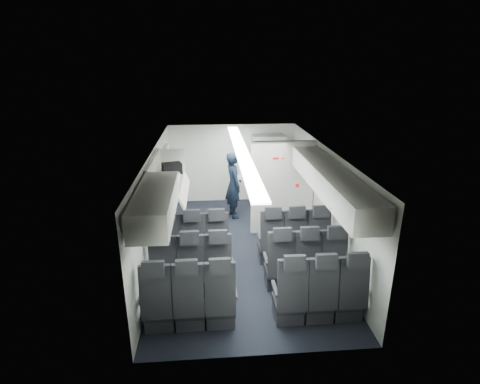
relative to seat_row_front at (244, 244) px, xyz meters
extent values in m
cube|color=black|center=(0.00, 0.53, -0.41)|extent=(3.40, 6.00, 0.01)
cube|color=white|center=(0.00, 0.53, 1.75)|extent=(3.40, 6.00, 0.01)
cube|color=silver|center=(0.00, 3.53, 0.67)|extent=(3.40, 0.01, 2.15)
cube|color=silver|center=(0.00, -2.47, 0.67)|extent=(3.40, 0.01, 2.15)
cube|color=silver|center=(-1.70, 0.53, 0.67)|extent=(0.01, 6.00, 2.15)
cube|color=silver|center=(1.70, 0.53, 0.67)|extent=(0.01, 6.00, 2.15)
cube|color=white|center=(0.00, 0.53, 1.71)|extent=(0.25, 5.52, 0.03)
cube|color=black|center=(-1.42, 0.08, -0.13)|extent=(0.44, 0.46, 0.12)
cube|color=#2D2D33|center=(-1.42, 0.08, -0.29)|extent=(0.42, 0.42, 0.22)
cube|color=black|center=(-1.42, -0.14, 0.32)|extent=(0.44, 0.20, 0.80)
cube|color=black|center=(-1.42, -0.19, 0.72)|extent=(0.30, 0.12, 0.23)
cube|color=#2D2D33|center=(-1.64, 0.05, 0.15)|extent=(0.05, 0.40, 0.06)
cube|color=#2D2D33|center=(-1.20, 0.05, 0.15)|extent=(0.05, 0.40, 0.06)
cube|color=black|center=(-0.97, 0.08, -0.13)|extent=(0.44, 0.46, 0.12)
cube|color=#2D2D33|center=(-0.97, 0.08, -0.29)|extent=(0.42, 0.42, 0.22)
cube|color=black|center=(-0.97, -0.14, 0.32)|extent=(0.44, 0.20, 0.80)
cube|color=black|center=(-0.97, -0.19, 0.72)|extent=(0.30, 0.12, 0.23)
cube|color=#2D2D33|center=(-1.19, 0.05, 0.15)|extent=(0.05, 0.40, 0.06)
cube|color=#2D2D33|center=(-0.75, 0.05, 0.15)|extent=(0.05, 0.40, 0.06)
cube|color=black|center=(-0.52, 0.08, -0.13)|extent=(0.44, 0.46, 0.12)
cube|color=#2D2D33|center=(-0.52, 0.08, -0.29)|extent=(0.42, 0.42, 0.22)
cube|color=black|center=(-0.52, -0.14, 0.32)|extent=(0.44, 0.20, 0.80)
cube|color=black|center=(-0.52, -0.19, 0.72)|extent=(0.30, 0.12, 0.23)
cube|color=#2D2D33|center=(-0.74, 0.05, 0.15)|extent=(0.05, 0.40, 0.06)
cube|color=#2D2D33|center=(-0.30, 0.05, 0.15)|extent=(0.05, 0.40, 0.06)
cube|color=black|center=(0.52, 0.08, -0.13)|extent=(0.44, 0.46, 0.12)
cube|color=#2D2D33|center=(0.52, 0.08, -0.29)|extent=(0.42, 0.42, 0.22)
cube|color=black|center=(0.52, -0.14, 0.32)|extent=(0.44, 0.20, 0.80)
cube|color=black|center=(0.52, -0.19, 0.72)|extent=(0.30, 0.12, 0.23)
cube|color=#2D2D33|center=(0.30, 0.05, 0.15)|extent=(0.05, 0.40, 0.06)
cube|color=#2D2D33|center=(0.74, 0.05, 0.15)|extent=(0.05, 0.40, 0.06)
cube|color=black|center=(0.97, 0.08, -0.13)|extent=(0.44, 0.46, 0.12)
cube|color=#2D2D33|center=(0.97, 0.08, -0.29)|extent=(0.42, 0.42, 0.22)
cube|color=black|center=(0.97, -0.14, 0.32)|extent=(0.44, 0.20, 0.80)
cube|color=black|center=(0.97, -0.19, 0.72)|extent=(0.30, 0.12, 0.23)
cube|color=#2D2D33|center=(0.75, 0.05, 0.15)|extent=(0.05, 0.40, 0.06)
cube|color=#2D2D33|center=(1.19, 0.05, 0.15)|extent=(0.05, 0.40, 0.06)
cube|color=black|center=(1.42, 0.08, -0.13)|extent=(0.44, 0.46, 0.12)
cube|color=#2D2D33|center=(1.42, 0.08, -0.29)|extent=(0.42, 0.42, 0.22)
cube|color=black|center=(1.42, -0.14, 0.32)|extent=(0.44, 0.20, 0.80)
cube|color=black|center=(1.42, -0.19, 0.72)|extent=(0.30, 0.12, 0.23)
cube|color=#2D2D33|center=(1.20, 0.05, 0.15)|extent=(0.05, 0.40, 0.06)
cube|color=#2D2D33|center=(1.64, 0.05, 0.15)|extent=(0.05, 0.40, 0.06)
cube|color=black|center=(-1.42, -0.82, -0.13)|extent=(0.44, 0.46, 0.12)
cube|color=#2D2D33|center=(-1.42, -0.82, -0.29)|extent=(0.42, 0.42, 0.22)
cube|color=black|center=(-1.42, -1.04, 0.32)|extent=(0.44, 0.20, 0.80)
cube|color=black|center=(-1.42, -1.09, 0.72)|extent=(0.30, 0.12, 0.23)
cube|color=#2D2D33|center=(-1.64, -0.85, 0.15)|extent=(0.05, 0.40, 0.06)
cube|color=#2D2D33|center=(-1.20, -0.85, 0.15)|extent=(0.05, 0.40, 0.06)
cube|color=black|center=(-0.97, -0.82, -0.13)|extent=(0.44, 0.46, 0.12)
cube|color=#2D2D33|center=(-0.97, -0.82, -0.29)|extent=(0.42, 0.42, 0.22)
cube|color=black|center=(-0.97, -1.04, 0.32)|extent=(0.44, 0.20, 0.80)
cube|color=black|center=(-0.97, -1.09, 0.72)|extent=(0.30, 0.12, 0.23)
cube|color=#2D2D33|center=(-1.19, -0.85, 0.15)|extent=(0.05, 0.40, 0.06)
cube|color=#2D2D33|center=(-0.75, -0.85, 0.15)|extent=(0.05, 0.40, 0.06)
cube|color=black|center=(-0.52, -0.82, -0.13)|extent=(0.44, 0.46, 0.12)
cube|color=#2D2D33|center=(-0.52, -0.82, -0.29)|extent=(0.42, 0.42, 0.22)
cube|color=black|center=(-0.52, -1.04, 0.32)|extent=(0.44, 0.20, 0.80)
cube|color=black|center=(-0.52, -1.09, 0.72)|extent=(0.30, 0.12, 0.23)
cube|color=#2D2D33|center=(-0.74, -0.85, 0.15)|extent=(0.05, 0.40, 0.06)
cube|color=#2D2D33|center=(-0.30, -0.85, 0.15)|extent=(0.05, 0.40, 0.06)
cube|color=black|center=(0.52, -0.82, -0.13)|extent=(0.44, 0.46, 0.12)
cube|color=#2D2D33|center=(0.52, -0.82, -0.29)|extent=(0.42, 0.42, 0.22)
cube|color=black|center=(0.52, -1.04, 0.32)|extent=(0.44, 0.20, 0.80)
cube|color=black|center=(0.52, -1.09, 0.72)|extent=(0.30, 0.12, 0.23)
cube|color=#2D2D33|center=(0.30, -0.85, 0.15)|extent=(0.05, 0.40, 0.06)
cube|color=#2D2D33|center=(0.74, -0.85, 0.15)|extent=(0.05, 0.40, 0.06)
cube|color=black|center=(0.97, -0.82, -0.13)|extent=(0.44, 0.46, 0.12)
cube|color=#2D2D33|center=(0.97, -0.82, -0.29)|extent=(0.42, 0.42, 0.22)
cube|color=black|center=(0.97, -1.04, 0.32)|extent=(0.44, 0.20, 0.80)
cube|color=black|center=(0.97, -1.09, 0.72)|extent=(0.30, 0.12, 0.23)
cube|color=#2D2D33|center=(0.75, -0.85, 0.15)|extent=(0.05, 0.40, 0.06)
cube|color=#2D2D33|center=(1.19, -0.85, 0.15)|extent=(0.05, 0.40, 0.06)
cube|color=black|center=(1.42, -0.82, -0.13)|extent=(0.44, 0.46, 0.12)
cube|color=#2D2D33|center=(1.42, -0.82, -0.29)|extent=(0.42, 0.42, 0.22)
cube|color=black|center=(1.42, -1.04, 0.32)|extent=(0.44, 0.20, 0.80)
cube|color=black|center=(1.42, -1.09, 0.72)|extent=(0.30, 0.12, 0.23)
cube|color=#2D2D33|center=(1.20, -0.85, 0.15)|extent=(0.05, 0.40, 0.06)
cube|color=#2D2D33|center=(1.64, -0.85, 0.15)|extent=(0.05, 0.40, 0.06)
cube|color=black|center=(-1.42, -1.72, -0.13)|extent=(0.44, 0.46, 0.12)
cube|color=#2D2D33|center=(-1.42, -1.72, -0.29)|extent=(0.42, 0.42, 0.22)
cube|color=black|center=(-1.42, -1.94, 0.32)|extent=(0.44, 0.20, 0.80)
cube|color=black|center=(-1.42, -1.99, 0.72)|extent=(0.30, 0.12, 0.23)
cube|color=#2D2D33|center=(-1.64, -1.75, 0.15)|extent=(0.05, 0.40, 0.06)
cube|color=#2D2D33|center=(-1.20, -1.75, 0.15)|extent=(0.05, 0.40, 0.06)
cube|color=black|center=(-0.97, -1.72, -0.13)|extent=(0.44, 0.46, 0.12)
cube|color=#2D2D33|center=(-0.97, -1.72, -0.29)|extent=(0.42, 0.42, 0.22)
cube|color=black|center=(-0.97, -1.94, 0.32)|extent=(0.44, 0.20, 0.80)
cube|color=black|center=(-0.97, -1.99, 0.72)|extent=(0.30, 0.12, 0.23)
cube|color=#2D2D33|center=(-1.19, -1.75, 0.15)|extent=(0.05, 0.40, 0.06)
cube|color=#2D2D33|center=(-0.75, -1.75, 0.15)|extent=(0.05, 0.40, 0.06)
cube|color=black|center=(-0.52, -1.72, -0.13)|extent=(0.44, 0.46, 0.12)
cube|color=#2D2D33|center=(-0.52, -1.72, -0.29)|extent=(0.42, 0.42, 0.22)
cube|color=black|center=(-0.52, -1.94, 0.32)|extent=(0.44, 0.20, 0.80)
cube|color=black|center=(-0.52, -1.99, 0.72)|extent=(0.30, 0.12, 0.23)
cube|color=#2D2D33|center=(-0.74, -1.75, 0.15)|extent=(0.05, 0.40, 0.06)
cube|color=#2D2D33|center=(-0.30, -1.75, 0.15)|extent=(0.05, 0.40, 0.06)
cube|color=black|center=(0.52, -1.72, -0.13)|extent=(0.44, 0.46, 0.12)
cube|color=#2D2D33|center=(0.52, -1.72, -0.29)|extent=(0.42, 0.42, 0.22)
cube|color=black|center=(0.52, -1.94, 0.32)|extent=(0.44, 0.20, 0.80)
cube|color=black|center=(0.52, -1.99, 0.72)|extent=(0.30, 0.12, 0.23)
cube|color=#2D2D33|center=(0.30, -1.75, 0.15)|extent=(0.05, 0.40, 0.06)
cube|color=#2D2D33|center=(0.74, -1.75, 0.15)|extent=(0.05, 0.40, 0.06)
cube|color=black|center=(0.97, -1.72, -0.13)|extent=(0.44, 0.46, 0.12)
cube|color=#2D2D33|center=(0.97, -1.72, -0.29)|extent=(0.42, 0.42, 0.22)
cube|color=black|center=(0.97, -1.94, 0.32)|extent=(0.44, 0.20, 0.80)
cube|color=black|center=(0.97, -1.99, 0.72)|extent=(0.30, 0.12, 0.23)
cube|color=#2D2D33|center=(0.75, -1.75, 0.15)|extent=(0.05, 0.40, 0.06)
cube|color=#2D2D33|center=(1.19, -1.75, 0.15)|extent=(0.05, 0.40, 0.06)
cube|color=black|center=(1.42, -1.72, -0.13)|extent=(0.44, 0.46, 0.12)
cube|color=#2D2D33|center=(1.42, -1.72, -0.29)|extent=(0.42, 0.42, 0.22)
cube|color=black|center=(1.42, -1.94, 0.32)|extent=(0.44, 0.20, 0.80)
cube|color=black|center=(1.42, -1.99, 0.72)|extent=(0.30, 0.12, 0.23)
cube|color=#2D2D33|center=(1.20, -1.75, 0.15)|extent=(0.05, 0.40, 0.06)
cube|color=#2D2D33|center=(1.64, -1.75, 0.15)|extent=(0.05, 0.40, 0.06)
cube|color=silver|center=(-1.40, -1.47, 1.46)|extent=(0.52, 1.80, 0.40)
cylinder|color=slate|center=(-1.15, -1.47, 1.30)|extent=(0.04, 0.10, 0.04)
cube|color=#9E9E93|center=(-1.40, 0.28, 1.26)|extent=(0.52, 1.70, 0.04)
cube|color=silver|center=(-1.66, 0.28, 1.46)|extent=(0.06, 1.70, 0.44)
cube|color=silver|center=(-1.40, -0.55, 1.46)|extent=(0.52, 0.04, 0.40)
cube|color=silver|center=(-1.40, 1.11, 1.46)|extent=(0.52, 0.04, 0.40)
cube|color=silver|center=(-1.15, 0.28, 1.15)|extent=(0.21, 1.61, 0.38)
cube|color=silver|center=(1.40, -1.47, 1.46)|extent=(0.52, 1.80, 0.40)
cylinder|color=slate|center=(1.15, -1.47, 1.30)|extent=(0.04, 0.10, 0.04)
cube|color=silver|center=(1.40, 0.28, 1.46)|extent=(0.52, 1.70, 0.40)
cylinder|color=slate|center=(1.15, 0.28, 1.30)|extent=(0.04, 0.10, 0.04)
cube|color=silver|center=(0.98, 1.33, 0.67)|extent=(1.40, 0.12, 2.13)
cube|color=white|center=(0.85, 1.26, 1.38)|extent=(0.24, 0.01, 0.10)
cube|color=red|center=(0.80, 1.25, 1.38)|extent=(0.13, 0.01, 0.04)
cube|color=red|center=(0.95, 1.25, 1.38)|extent=(0.05, 0.01, 0.03)
cylinder|color=white|center=(1.30, 1.26, 0.75)|extent=(0.11, 0.01, 0.11)
cylinder|color=red|center=(1.30, 1.26, 0.75)|extent=(0.09, 0.01, 0.09)
cube|color=#939399|center=(0.95, 3.25, 0.55)|extent=(0.85, 0.50, 1.90)
cube|color=#3F3F42|center=(0.95, 2.99, 0.10)|extent=(0.80, 0.01, 0.02)
cube|color=#3F3F42|center=(0.95, 2.99, 0.60)|extent=(0.80, 0.01, 0.02)
cube|color=#3F3F42|center=(0.95, 2.99, 1.10)|extent=(0.80, 0.01, 0.02)
cube|color=silver|center=(-1.64, 2.08, 0.55)|extent=(0.10, 0.92, 1.86)
cylinder|color=black|center=(-1.58, 2.08, 1.05)|extent=(0.03, 0.22, 0.22)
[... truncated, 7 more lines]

